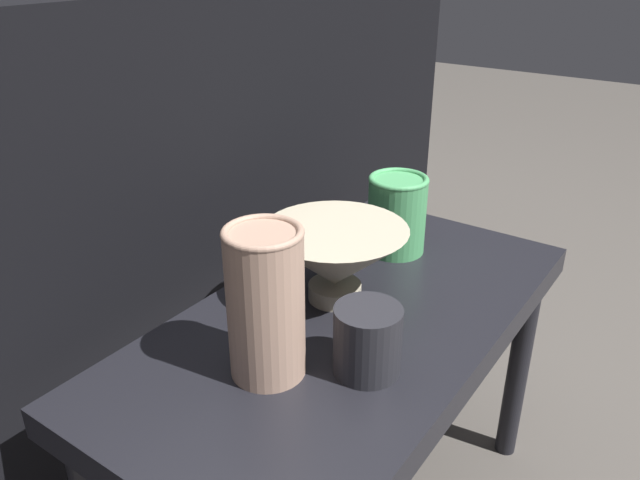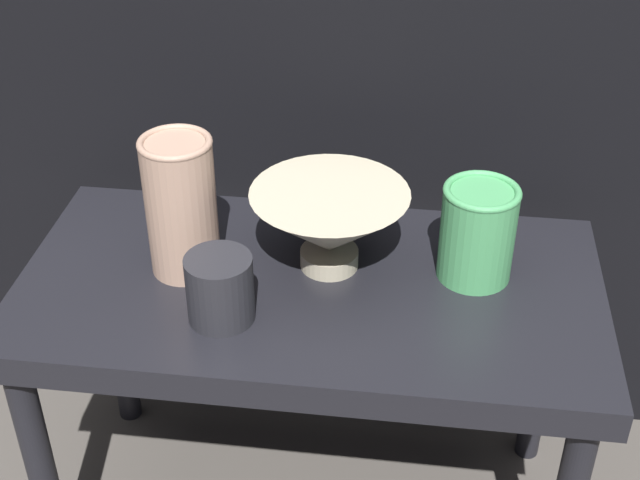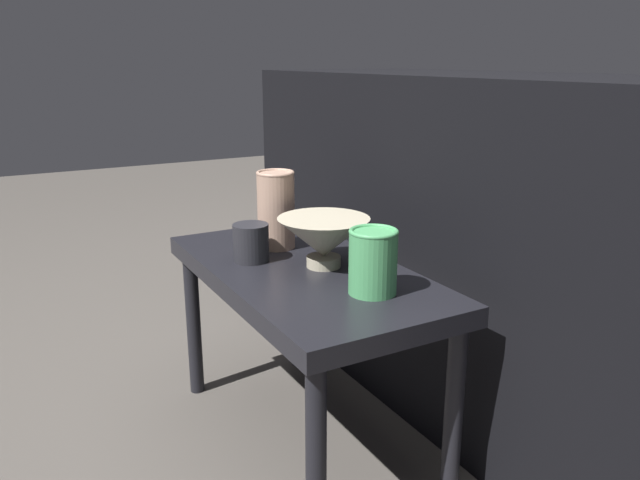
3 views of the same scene
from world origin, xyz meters
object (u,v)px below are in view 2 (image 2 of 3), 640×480
Objects in this scene: bowl at (330,224)px; vase_colorful_right at (478,231)px; vase_textured_left at (181,205)px; cup at (220,289)px.

bowl is 0.18m from vase_colorful_right.
vase_textured_left reaches higher than bowl.
vase_textured_left reaches higher than vase_colorful_right.
bowl is at bearing -178.71° from vase_colorful_right.
cup is at bearing -54.64° from vase_textured_left.
vase_colorful_right reaches higher than cup.
bowl reaches higher than cup.
vase_colorful_right reaches higher than bowl.
vase_textured_left is 2.19× the size of cup.
bowl is at bearing 8.44° from vase_textured_left.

